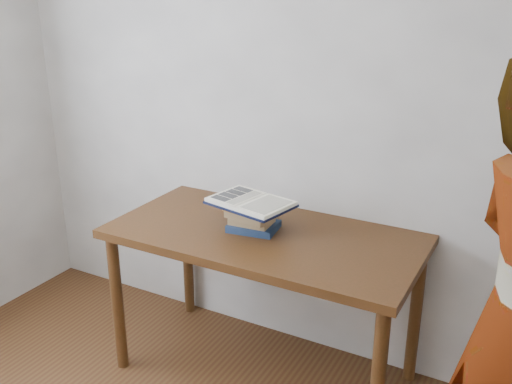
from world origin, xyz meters
The scene contains 3 objects.
desk centered at (0.02, 1.38, 0.71)m, with size 1.50×0.75×0.80m.
book_stack centered at (-0.05, 1.38, 0.87)m, with size 0.26×0.20×0.13m.
open_book centered at (-0.05, 1.37, 0.95)m, with size 0.43×0.34×0.03m.
Camera 1 is at (1.19, -0.85, 1.93)m, focal length 40.00 mm.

